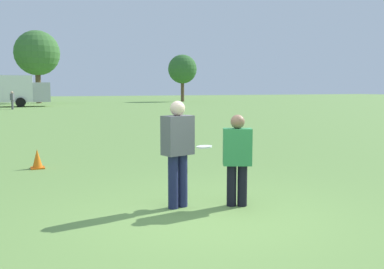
{
  "coord_description": "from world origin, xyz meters",
  "views": [
    {
      "loc": [
        -2.66,
        -5.82,
        1.96
      ],
      "look_at": [
        0.37,
        1.4,
        1.1
      ],
      "focal_mm": 40.25,
      "sensor_mm": 36.0,
      "label": 1
    }
  ],
  "objects_px": {
    "box_truck": "(4,90)",
    "bystander_sideline_watcher": "(12,99)",
    "frisbee": "(204,147)",
    "traffic_cone": "(37,159)",
    "player_defender": "(237,156)",
    "player_thrower": "(178,148)"
  },
  "relations": [
    {
      "from": "box_truck",
      "to": "bystander_sideline_watcher",
      "type": "xyz_separation_m",
      "value": [
        0.74,
        -5.92,
        -0.82
      ]
    },
    {
      "from": "frisbee",
      "to": "traffic_cone",
      "type": "relative_size",
      "value": 0.56
    },
    {
      "from": "player_defender",
      "to": "bystander_sideline_watcher",
      "type": "xyz_separation_m",
      "value": [
        -3.31,
        35.81,
        0.08
      ]
    },
    {
      "from": "box_truck",
      "to": "player_thrower",
      "type": "bearing_deg",
      "value": -85.7
    },
    {
      "from": "bystander_sideline_watcher",
      "to": "player_thrower",
      "type": "bearing_deg",
      "value": -86.17
    },
    {
      "from": "player_thrower",
      "to": "bystander_sideline_watcher",
      "type": "bearing_deg",
      "value": 93.83
    },
    {
      "from": "bystander_sideline_watcher",
      "to": "box_truck",
      "type": "bearing_deg",
      "value": 97.11
    },
    {
      "from": "frisbee",
      "to": "bystander_sideline_watcher",
      "type": "xyz_separation_m",
      "value": [
        -2.92,
        35.35,
        -0.03
      ]
    },
    {
      "from": "player_defender",
      "to": "traffic_cone",
      "type": "relative_size",
      "value": 3.17
    },
    {
      "from": "frisbee",
      "to": "player_defender",
      "type": "bearing_deg",
      "value": -49.29
    },
    {
      "from": "box_truck",
      "to": "bystander_sideline_watcher",
      "type": "height_order",
      "value": "box_truck"
    },
    {
      "from": "frisbee",
      "to": "bystander_sideline_watcher",
      "type": "distance_m",
      "value": 35.47
    },
    {
      "from": "player_thrower",
      "to": "bystander_sideline_watcher",
      "type": "relative_size",
      "value": 1.06
    },
    {
      "from": "traffic_cone",
      "to": "player_thrower",
      "type": "bearing_deg",
      "value": -66.81
    },
    {
      "from": "player_defender",
      "to": "frisbee",
      "type": "bearing_deg",
      "value": 130.71
    },
    {
      "from": "player_defender",
      "to": "traffic_cone",
      "type": "distance_m",
      "value": 5.63
    },
    {
      "from": "player_thrower",
      "to": "player_defender",
      "type": "relative_size",
      "value": 1.15
    },
    {
      "from": "frisbee",
      "to": "bystander_sideline_watcher",
      "type": "relative_size",
      "value": 0.16
    },
    {
      "from": "frisbee",
      "to": "box_truck",
      "type": "distance_m",
      "value": 41.45
    },
    {
      "from": "player_defender",
      "to": "frisbee",
      "type": "height_order",
      "value": "player_defender"
    },
    {
      "from": "player_defender",
      "to": "box_truck",
      "type": "distance_m",
      "value": 41.94
    },
    {
      "from": "box_truck",
      "to": "bystander_sideline_watcher",
      "type": "relative_size",
      "value": 5.24
    }
  ]
}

